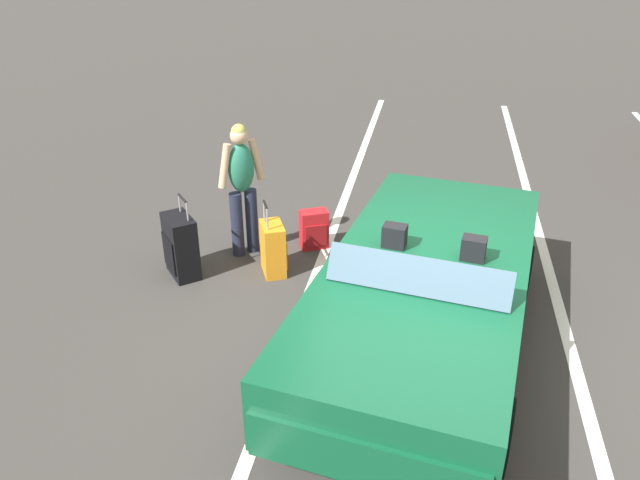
{
  "coord_description": "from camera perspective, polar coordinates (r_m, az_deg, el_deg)",
  "views": [
    {
      "loc": [
        5.02,
        -0.06,
        3.76
      ],
      "look_at": [
        -0.61,
        -1.12,
        0.75
      ],
      "focal_mm": 34.96,
      "sensor_mm": 36.0,
      "label": 1
    }
  ],
  "objects": [
    {
      "name": "suitcase_small_carryon",
      "position": [
        7.8,
        -0.55,
        0.96
      ],
      "size": [
        0.33,
        0.39,
        0.5
      ],
      "rotation": [
        0.0,
        0.0,
        0.45
      ],
      "color": "red",
      "rests_on": "ground_plane"
    },
    {
      "name": "traveler_person",
      "position": [
        7.45,
        -7.15,
        5.19
      ],
      "size": [
        0.47,
        0.5,
        1.65
      ],
      "rotation": [
        0.0,
        0.0,
        0.75
      ],
      "color": "#1E2338",
      "rests_on": "ground_plane"
    },
    {
      "name": "convertible_car",
      "position": [
        5.76,
        9.18,
        -6.06
      ],
      "size": [
        4.36,
        2.4,
        1.24
      ],
      "rotation": [
        0.0,
        0.0,
        -0.16
      ],
      "color": "#0F4C2D",
      "rests_on": "ground_plane"
    },
    {
      "name": "suitcase_medium_bright",
      "position": [
        7.24,
        -4.3,
        -0.8
      ],
      "size": [
        0.46,
        0.39,
        0.89
      ],
      "rotation": [
        0.0,
        0.0,
        2.0
      ],
      "color": "orange",
      "rests_on": "ground_plane"
    },
    {
      "name": "ground_plane",
      "position": [
        6.27,
        9.17,
        -9.54
      ],
      "size": [
        80.0,
        80.0,
        0.0
      ],
      "primitive_type": "plane",
      "color": "#383533"
    },
    {
      "name": "suitcase_large_black",
      "position": [
        7.32,
        -12.63,
        -0.58
      ],
      "size": [
        0.55,
        0.52,
        0.97
      ],
      "rotation": [
        0.0,
        0.0,
        5.41
      ],
      "color": "black",
      "rests_on": "ground_plane"
    },
    {
      "name": "lot_line_near",
      "position": [
        6.38,
        -2.32,
        -8.39
      ],
      "size": [
        18.0,
        0.12,
        0.01
      ],
      "primitive_type": "cube",
      "color": "silver",
      "rests_on": "ground_plane"
    },
    {
      "name": "lot_line_mid",
      "position": [
        6.44,
        22.23,
        -10.38
      ],
      "size": [
        18.0,
        0.12,
        0.01
      ],
      "primitive_type": "cube",
      "color": "silver",
      "rests_on": "ground_plane"
    }
  ]
}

